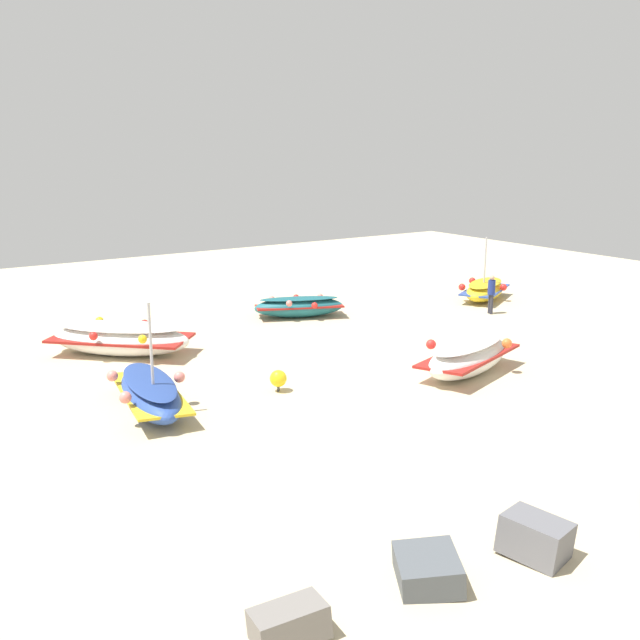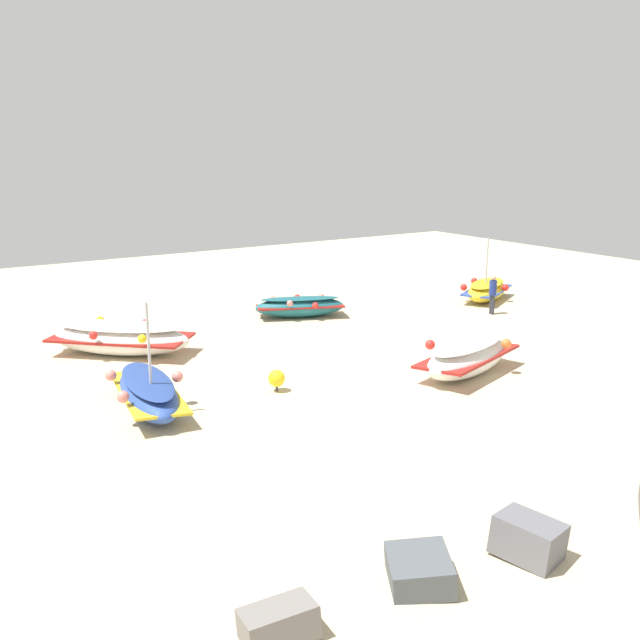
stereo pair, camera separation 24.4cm
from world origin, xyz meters
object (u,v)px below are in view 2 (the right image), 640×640
(fishing_boat_2, at_px, (467,356))
(fishing_boat_4, at_px, (121,337))
(fishing_boat_0, at_px, (487,290))
(person_walking, at_px, (493,292))
(mooring_buoy_0, at_px, (277,378))
(fishing_boat_1, at_px, (300,306))
(fishing_boat_3, at_px, (148,392))

(fishing_boat_2, xyz_separation_m, fishing_boat_4, (8.66, -8.44, 0.00))
(fishing_boat_0, bearing_deg, fishing_boat_2, -167.77)
(person_walking, height_order, mooring_buoy_0, person_walking)
(fishing_boat_1, xyz_separation_m, person_walking, (-7.34, 4.18, 0.51))
(fishing_boat_2, bearing_deg, person_walking, -159.16)
(fishing_boat_2, bearing_deg, fishing_boat_1, -105.18)
(fishing_boat_2, distance_m, fishing_boat_3, 10.11)
(fishing_boat_0, xyz_separation_m, mooring_buoy_0, (14.91, 5.77, -0.08))
(fishing_boat_3, bearing_deg, person_walking, -71.77)
(fishing_boat_0, xyz_separation_m, fishing_boat_2, (8.91, 7.71, 0.11))
(fishing_boat_0, xyz_separation_m, person_walking, (1.96, 2.21, 0.50))
(fishing_boat_0, bearing_deg, person_walking, -160.30)
(fishing_boat_4, xyz_separation_m, mooring_buoy_0, (-2.65, 6.50, -0.20))
(fishing_boat_3, distance_m, fishing_boat_4, 5.92)
(fishing_boat_0, distance_m, fishing_boat_1, 9.52)
(mooring_buoy_0, bearing_deg, fishing_boat_4, -67.81)
(fishing_boat_2, bearing_deg, mooring_buoy_0, -35.45)
(person_walking, bearing_deg, fishing_boat_1, -13.28)
(person_walking, xyz_separation_m, mooring_buoy_0, (12.95, 3.56, -0.59))
(fishing_boat_0, height_order, person_walking, fishing_boat_0)
(fishing_boat_1, bearing_deg, mooring_buoy_0, -102.51)
(fishing_boat_0, height_order, fishing_boat_2, fishing_boat_0)
(fishing_boat_1, relative_size, fishing_boat_3, 0.93)
(fishing_boat_0, bearing_deg, fishing_boat_4, 148.99)
(fishing_boat_1, relative_size, fishing_boat_2, 0.90)
(fishing_boat_3, xyz_separation_m, mooring_buoy_0, (-3.76, 0.68, -0.10))
(fishing_boat_3, distance_m, person_walking, 16.96)
(fishing_boat_1, bearing_deg, fishing_boat_3, -119.60)
(fishing_boat_0, xyz_separation_m, fishing_boat_4, (17.56, -0.73, 0.11))
(fishing_boat_3, xyz_separation_m, person_walking, (-16.71, -2.87, 0.49))
(fishing_boat_0, distance_m, fishing_boat_2, 11.78)
(fishing_boat_0, height_order, mooring_buoy_0, fishing_boat_0)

